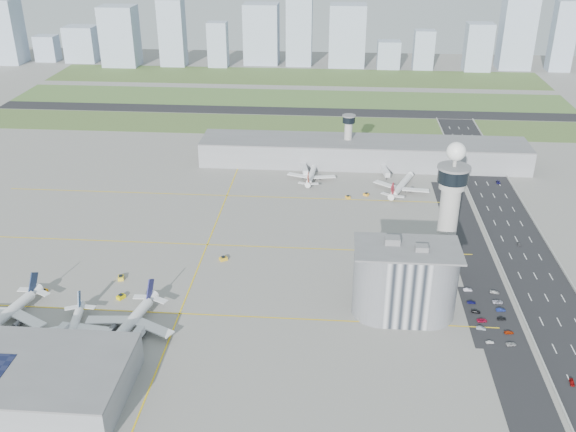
# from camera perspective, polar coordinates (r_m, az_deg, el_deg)

# --- Properties ---
(ground) EXTENTS (1000.00, 1000.00, 0.00)m
(ground) POSITION_cam_1_polar(r_m,az_deg,el_deg) (290.89, -0.54, -5.67)
(ground) COLOR gray
(grass_strip_0) EXTENTS (480.00, 50.00, 0.08)m
(grass_strip_0) POSITION_cam_1_polar(r_m,az_deg,el_deg) (497.55, -0.59, 8.09)
(grass_strip_0) COLOR #475E2C
(grass_strip_0) RESTS_ON ground
(grass_strip_1) EXTENTS (480.00, 60.00, 0.08)m
(grass_strip_1) POSITION_cam_1_polar(r_m,az_deg,el_deg) (569.16, 0.08, 10.40)
(grass_strip_1) COLOR #486831
(grass_strip_1) RESTS_ON ground
(grass_strip_2) EXTENTS (480.00, 70.00, 0.08)m
(grass_strip_2) POSITION_cam_1_polar(r_m,az_deg,el_deg) (646.40, 0.64, 12.29)
(grass_strip_2) COLOR #4F6C33
(grass_strip_2) RESTS_ON ground
(runway) EXTENTS (480.00, 22.00, 0.10)m
(runway) POSITION_cam_1_polar(r_m,az_deg,el_deg) (532.76, -0.24, 9.31)
(runway) COLOR black
(runway) RESTS_ON ground
(highway) EXTENTS (28.00, 500.00, 0.10)m
(highway) POSITION_cam_1_polar(r_m,az_deg,el_deg) (304.54, 21.69, -6.15)
(highway) COLOR black
(highway) RESTS_ON ground
(barrier_left) EXTENTS (0.60, 500.00, 1.20)m
(barrier_left) POSITION_cam_1_polar(r_m,az_deg,el_deg) (300.29, 19.15, -6.05)
(barrier_left) COLOR #9E9E99
(barrier_left) RESTS_ON ground
(barrier_right) EXTENTS (0.60, 500.00, 1.20)m
(barrier_right) POSITION_cam_1_polar(r_m,az_deg,el_deg) (308.83, 24.20, -6.06)
(barrier_right) COLOR #9E9E99
(barrier_right) RESTS_ON ground
(landside_road) EXTENTS (18.00, 260.00, 0.08)m
(landside_road) POSITION_cam_1_polar(r_m,az_deg,el_deg) (289.64, 17.46, -7.17)
(landside_road) COLOR black
(landside_road) RESTS_ON ground
(parking_lot) EXTENTS (20.00, 44.00, 0.10)m
(parking_lot) POSITION_cam_1_polar(r_m,az_deg,el_deg) (279.44, 17.54, -8.50)
(parking_lot) COLOR black
(parking_lot) RESTS_ON ground
(taxiway_line_h_0) EXTENTS (260.00, 0.60, 0.01)m
(taxiway_line_h_0) POSITION_cam_1_polar(r_m,az_deg,el_deg) (272.17, -9.62, -8.55)
(taxiway_line_h_0) COLOR yellow
(taxiway_line_h_0) RESTS_ON ground
(taxiway_line_h_1) EXTENTS (260.00, 0.60, 0.01)m
(taxiway_line_h_1) POSITION_cam_1_polar(r_m,az_deg,el_deg) (322.01, -7.19, -2.54)
(taxiway_line_h_1) COLOR yellow
(taxiway_line_h_1) RESTS_ON ground
(taxiway_line_h_2) EXTENTS (260.00, 0.60, 0.01)m
(taxiway_line_h_2) POSITION_cam_1_polar(r_m,az_deg,el_deg) (374.83, -5.45, 1.81)
(taxiway_line_h_2) COLOR yellow
(taxiway_line_h_2) RESTS_ON ground
(taxiway_line_v) EXTENTS (0.60, 260.00, 0.01)m
(taxiway_line_v) POSITION_cam_1_polar(r_m,az_deg,el_deg) (322.01, -7.19, -2.54)
(taxiway_line_v) COLOR yellow
(taxiway_line_v) RESTS_ON ground
(control_tower) EXTENTS (14.00, 14.00, 64.50)m
(control_tower) POSITION_cam_1_polar(r_m,az_deg,el_deg) (284.92, 14.16, 0.76)
(control_tower) COLOR #ADAAA5
(control_tower) RESTS_ON ground
(secondary_tower) EXTENTS (8.60, 8.60, 31.90)m
(secondary_tower) POSITION_cam_1_polar(r_m,az_deg,el_deg) (418.74, 5.37, 7.21)
(secondary_tower) COLOR #ADAAA5
(secondary_tower) RESTS_ON ground
(admin_building) EXTENTS (42.00, 24.00, 33.50)m
(admin_building) POSITION_cam_1_polar(r_m,az_deg,el_deg) (264.99, 10.35, -5.71)
(admin_building) COLOR #B2B2B7
(admin_building) RESTS_ON ground
(terminal_pier) EXTENTS (210.00, 32.00, 15.80)m
(terminal_pier) POSITION_cam_1_polar(r_m,az_deg,el_deg) (420.77, 6.68, 5.66)
(terminal_pier) COLOR gray
(terminal_pier) RESTS_ON ground
(near_terminal) EXTENTS (84.00, 42.00, 13.00)m
(near_terminal) POSITION_cam_1_polar(r_m,az_deg,el_deg) (246.15, -23.85, -13.08)
(near_terminal) COLOR gray
(near_terminal) RESTS_ON ground
(airplane_near_a) EXTENTS (46.37, 51.32, 12.33)m
(airplane_near_a) POSITION_cam_1_polar(r_m,az_deg,el_deg) (283.21, -23.98, -7.70)
(airplane_near_a) COLOR white
(airplane_near_a) RESTS_ON ground
(airplane_near_b) EXTENTS (36.70, 41.31, 10.33)m
(airplane_near_b) POSITION_cam_1_polar(r_m,az_deg,el_deg) (266.19, -18.73, -9.25)
(airplane_near_b) COLOR white
(airplane_near_b) RESTS_ON ground
(airplane_near_c) EXTENTS (45.91, 51.12, 12.46)m
(airplane_near_c) POSITION_cam_1_polar(r_m,az_deg,el_deg) (261.95, -14.05, -8.89)
(airplane_near_c) COLOR white
(airplane_near_c) RESTS_ON ground
(airplane_far_a) EXTENTS (32.95, 37.81, 9.92)m
(airplane_far_a) POSITION_cam_1_polar(r_m,az_deg,el_deg) (395.05, 2.11, 3.99)
(airplane_far_a) COLOR white
(airplane_far_a) RESTS_ON ground
(airplane_far_b) EXTENTS (46.47, 49.83, 11.22)m
(airplane_far_b) POSITION_cam_1_polar(r_m,az_deg,el_deg) (383.99, 10.08, 3.03)
(airplane_far_b) COLOR white
(airplane_far_b) RESTS_ON ground
(jet_bridge_near_1) EXTENTS (5.39, 14.31, 5.70)m
(jet_bridge_near_1) POSITION_cam_1_polar(r_m,az_deg,el_deg) (260.63, -20.66, -11.05)
(jet_bridge_near_1) COLOR silver
(jet_bridge_near_1) RESTS_ON ground
(jet_bridge_near_2) EXTENTS (5.39, 14.31, 5.70)m
(jet_bridge_near_2) POSITION_cam_1_polar(r_m,az_deg,el_deg) (250.04, -14.27, -11.76)
(jet_bridge_near_2) COLOR silver
(jet_bridge_near_2) RESTS_ON ground
(jet_bridge_far_0) EXTENTS (5.39, 14.31, 5.70)m
(jet_bridge_far_0) POSITION_cam_1_polar(r_m,az_deg,el_deg) (407.73, 1.35, 4.40)
(jet_bridge_far_0) COLOR silver
(jet_bridge_far_0) RESTS_ON ground
(jet_bridge_far_1) EXTENTS (5.39, 14.31, 5.70)m
(jet_bridge_far_1) POSITION_cam_1_polar(r_m,az_deg,el_deg) (408.33, 8.39, 4.15)
(jet_bridge_far_1) COLOR silver
(jet_bridge_far_1) RESTS_ON ground
(tug_0) EXTENTS (2.97, 3.62, 1.81)m
(tug_0) POSITION_cam_1_polar(r_m,az_deg,el_deg) (300.61, -20.88, -6.25)
(tug_0) COLOR orange
(tug_0) RESTS_ON ground
(tug_1) EXTENTS (3.89, 4.23, 2.03)m
(tug_1) POSITION_cam_1_polar(r_m,az_deg,el_deg) (286.52, -14.63, -6.93)
(tug_1) COLOR #DCC505
(tug_1) RESTS_ON ground
(tug_2) EXTENTS (3.28, 4.11, 2.10)m
(tug_2) POSITION_cam_1_polar(r_m,az_deg,el_deg) (300.22, -14.64, -5.29)
(tug_2) COLOR yellow
(tug_2) RESTS_ON ground
(tug_3) EXTENTS (4.33, 4.05, 2.07)m
(tug_3) POSITION_cam_1_polar(r_m,az_deg,el_deg) (307.00, -5.77, -3.76)
(tug_3) COLOR gold
(tug_3) RESTS_ON ground
(tug_4) EXTENTS (3.16, 3.47, 1.67)m
(tug_4) POSITION_cam_1_polar(r_m,az_deg,el_deg) (371.24, 5.34, 1.71)
(tug_4) COLOR gold
(tug_4) RESTS_ON ground
(tug_5) EXTENTS (3.56, 3.35, 1.71)m
(tug_5) POSITION_cam_1_polar(r_m,az_deg,el_deg) (375.74, 6.96, 1.94)
(tug_5) COLOR orange
(tug_5) RESTS_ON ground
(car_lot_0) EXTENTS (3.30, 1.62, 1.08)m
(car_lot_0) POSITION_cam_1_polar(r_m,az_deg,el_deg) (263.81, 17.51, -10.63)
(car_lot_0) COLOR white
(car_lot_0) RESTS_ON ground
(car_lot_1) EXTENTS (3.94, 1.88, 1.25)m
(car_lot_1) POSITION_cam_1_polar(r_m,az_deg,el_deg) (270.32, 16.78, -9.52)
(car_lot_1) COLOR gray
(car_lot_1) RESTS_ON ground
(car_lot_2) EXTENTS (4.32, 2.40, 1.14)m
(car_lot_2) POSITION_cam_1_polar(r_m,az_deg,el_deg) (275.04, 16.86, -8.87)
(car_lot_2) COLOR #B60D34
(car_lot_2) RESTS_ON ground
(car_lot_3) EXTENTS (3.99, 2.06, 1.11)m
(car_lot_3) POSITION_cam_1_polar(r_m,az_deg,el_deg) (279.72, 16.36, -8.16)
(car_lot_3) COLOR black
(car_lot_3) RESTS_ON ground
(car_lot_4) EXTENTS (3.72, 1.64, 1.25)m
(car_lot_4) POSITION_cam_1_polar(r_m,az_deg,el_deg) (285.23, 15.98, -7.37)
(car_lot_4) COLOR #0E0E4E
(car_lot_4) RESTS_ON ground
(car_lot_5) EXTENTS (3.89, 1.71, 1.24)m
(car_lot_5) POSITION_cam_1_polar(r_m,az_deg,el_deg) (293.35, 15.69, -6.32)
(car_lot_5) COLOR silver
(car_lot_5) RESTS_ON ground
(car_lot_6) EXTENTS (4.08, 2.20, 1.09)m
(car_lot_6) POSITION_cam_1_polar(r_m,az_deg,el_deg) (265.20, 19.22, -10.70)
(car_lot_6) COLOR #A9A9AA
(car_lot_6) RESTS_ON ground
(car_lot_7) EXTENTS (3.91, 1.97, 1.09)m
(car_lot_7) POSITION_cam_1_polar(r_m,az_deg,el_deg) (271.38, 19.05, -9.75)
(car_lot_7) COLOR #9A2406
(car_lot_7) RESTS_ON ground
(car_lot_8) EXTENTS (3.67, 1.73, 1.21)m
(car_lot_8) POSITION_cam_1_polar(r_m,az_deg,el_deg) (278.47, 18.46, -8.64)
(car_lot_8) COLOR black
(car_lot_8) RESTS_ON ground
(car_lot_9) EXTENTS (3.99, 1.82, 1.27)m
(car_lot_9) POSITION_cam_1_polar(r_m,az_deg,el_deg) (283.84, 18.39, -7.91)
(car_lot_9) COLOR navy
(car_lot_9) RESTS_ON ground
(car_lot_10) EXTENTS (4.61, 2.31, 1.25)m
(car_lot_10) POSITION_cam_1_polar(r_m,az_deg,el_deg) (288.63, 18.14, -7.26)
(car_lot_10) COLOR #B2B0C1
(car_lot_10) RESTS_ON ground
(car_lot_11) EXTENTS (4.12, 2.01, 1.15)m
(car_lot_11) POSITION_cam_1_polar(r_m,az_deg,el_deg) (295.12, 17.89, -6.45)
(car_lot_11) COLOR #AFAFAF
(car_lot_11) RESTS_ON ground
(car_hw_0) EXTENTS (2.08, 4.02, 1.31)m
(car_hw_0) POSITION_cam_1_polar(r_m,az_deg,el_deg) (254.45, 23.93, -13.34)
(car_hw_0) COLOR maroon
(car_hw_0) RESTS_ON ground
(car_hw_1) EXTENTS (1.42, 3.52, 1.14)m
(car_hw_1) POSITION_cam_1_polar(r_m,az_deg,el_deg) (338.74, 19.84, -2.38)
(car_hw_1) COLOR black
(car_hw_1) RESTS_ON ground
(car_hw_2) EXTENTS (2.64, 4.90, 1.31)m
(car_hw_2) POSITION_cam_1_polar(r_m,az_deg,el_deg) (410.53, 18.19, 2.88)
(car_hw_2) COLOR #171555
(car_hw_2) RESTS_ON ground
(car_hw_4) EXTENTS (1.79, 3.53, 1.15)m
(car_hw_4) POSITION_cam_1_polar(r_m,az_deg,el_deg) (461.99, 15.17, 5.82)
(car_hw_4) COLOR gray
(car_hw_4) RESTS_ON ground
(skyline_bldg_1) EXTENTS (37.63, 30.10, 65.60)m
(skyline_bldg_1) POSITION_cam_1_polar(r_m,az_deg,el_deg) (761.92, -24.05, 14.76)
(skyline_bldg_1) COLOR #9EADC1
(skyline_bldg_1) RESTS_ON ground
(skyline_bldg_2) EXTENTS (22.81, 18.25, 26.79)m
(skyline_bldg_2) POSITION_cam_1_polar(r_m,az_deg,el_deg) (758.77, -20.62, 13.78)
(skyline_bldg_2) COLOR #9EADC1
(skyline_bldg_2) RESTS_ON ground
(skyline_bldg_3) EXTENTS (32.30, 25.84, 36.93)m
(skyline_bldg_3) POSITION_cam_1_polar(r_m,az_deg,el_deg) (743.79, -17.85, 14.37)
(skyline_bldg_3) COLOR #9EADC1
(skyline_bldg_3) RESTS_ON ground
(skyline_bldg_4) EXTENTS (35.81, 28.65, 60.36)m
(skyline_bldg_4) POSITION_cam_1_polar(r_m,az_deg,el_deg) (710.26, -14.72, 15.21)
(skyline_bldg_4) COLOR #9EADC1
(skyline_bldg_4) RESTS_ON ground
(skyline_bldg_5) EXTENTS (25.49, 20.39, 66.89)m
(skyline_bldg_5) POSITION_cam_1_polar(r_m,az_deg,el_deg) (698.53, -10.25, 15.73)
(skyline_bldg_5) COLOR #9EADC1
(skyline_bldg_5) RESTS_ON ground
(skyline_bldg_6) EXTENTS (20.04, 16.03, 45.20)m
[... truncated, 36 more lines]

